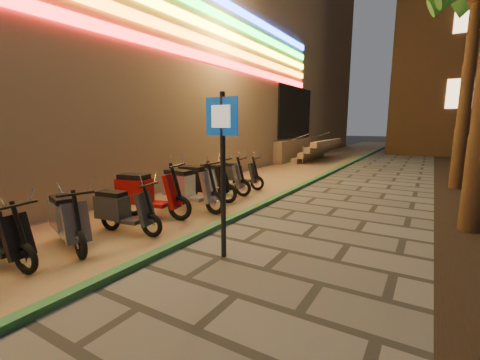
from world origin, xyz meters
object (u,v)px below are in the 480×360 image
Objects in this scene: scooter_10 at (187,188)px; scooter_12 at (219,178)px; pedestrian_sign at (222,153)px; scooter_7 at (67,220)px; scooter_8 at (121,210)px; scooter_9 at (145,193)px; scooter_11 at (200,182)px; scooter_13 at (237,174)px.

scooter_10 is 1.08× the size of scooter_12.
scooter_7 is at bearing -156.79° from pedestrian_sign.
scooter_7 reaches higher than scooter_8.
scooter_12 is at bearing 109.37° from scooter_7.
scooter_9 is 1.96m from scooter_11.
pedestrian_sign reaches higher than scooter_10.
scooter_7 is 1.98m from scooter_9.
scooter_11 reaches higher than scooter_12.
pedestrian_sign is 3.06m from scooter_7.
scooter_9 reaches higher than scooter_10.
scooter_7 reaches higher than scooter_13.
scooter_9 reaches higher than scooter_11.
scooter_7 is 0.86× the size of scooter_10.
scooter_10 is (-2.42, 1.97, -1.14)m from pedestrian_sign.
pedestrian_sign is at bearing -63.97° from scooter_13.
scooter_9 is (-2.79, 0.94, -1.13)m from pedestrian_sign.
scooter_9 is 1.18× the size of scooter_13.
scooter_7 is 5.96m from scooter_13.
scooter_9 is at bearing -108.25° from scooter_10.
scooter_12 reaches higher than scooter_13.
pedestrian_sign is 4.14m from scooter_11.
scooter_9 is 1.10× the size of scooter_12.
scooter_9 is (-0.40, 1.00, 0.10)m from scooter_8.
scooter_10 reaches higher than scooter_12.
scooter_8 is 0.90× the size of scooter_12.
scooter_12 is at bearing 86.67° from scooter_8.
scooter_9 reaches higher than scooter_12.
scooter_10 is at bearing 82.46° from scooter_8.
scooter_13 is (-0.35, 4.98, 0.01)m from scooter_8.
pedestrian_sign is 1.67× the size of scooter_7.
pedestrian_sign is at bearing -37.70° from scooter_10.
pedestrian_sign is at bearing -32.15° from scooter_9.
scooter_7 is at bearing -91.81° from scooter_13.
scooter_11 is (-0.33, 2.95, 0.08)m from scooter_8.
pedestrian_sign reaches higher than scooter_8.
scooter_9 is 1.03× the size of scooter_11.
scooter_10 is 0.97m from scooter_11.
scooter_7 is 0.88× the size of scooter_11.
scooter_10 is at bearing 142.49° from pedestrian_sign.
scooter_9 reaches higher than scooter_13.
scooter_10 reaches higher than scooter_7.
scooter_8 is 0.98× the size of scooter_13.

